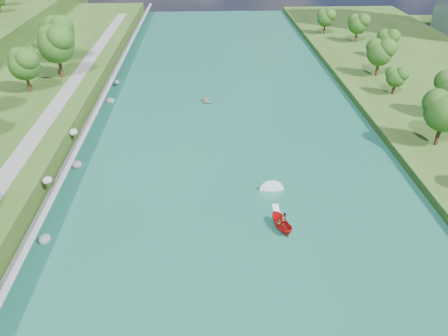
{
  "coord_description": "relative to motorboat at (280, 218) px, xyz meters",
  "views": [
    {
      "loc": [
        -4.01,
        -40.24,
        36.42
      ],
      "look_at": [
        -1.51,
        15.74,
        2.5
      ],
      "focal_mm": 35.0,
      "sensor_mm": 36.0,
      "label": 1
    }
  ],
  "objects": [
    {
      "name": "raft",
      "position": [
        -9.35,
        41.55,
        -0.37
      ],
      "size": [
        3.71,
        3.9,
        1.62
      ],
      "rotation": [
        0.0,
        0.0,
        0.63
      ],
      "color": "#9B9FA4",
      "rests_on": "river_water"
    },
    {
      "name": "riverside_path",
      "position": [
        -37.95,
        14.63,
        2.71
      ],
      "size": [
        3.0,
        200.0,
        0.1
      ],
      "primitive_type": "cube",
      "color": "gray",
      "rests_on": "berm_west"
    },
    {
      "name": "river_water",
      "position": [
        -5.45,
        14.63,
        -0.79
      ],
      "size": [
        55.0,
        240.0,
        0.1
      ],
      "primitive_type": "cube",
      "color": "#175848",
      "rests_on": "ground"
    },
    {
      "name": "motorboat",
      "position": [
        0.0,
        0.0,
        0.0
      ],
      "size": [
        3.6,
        19.11,
        2.16
      ],
      "rotation": [
        0.0,
        0.0,
        3.48
      ],
      "color": "#BA100E",
      "rests_on": "river_water"
    },
    {
      "name": "ground",
      "position": [
        -5.45,
        -5.37,
        -0.84
      ],
      "size": [
        260.0,
        260.0,
        0.0
      ],
      "primitive_type": "plane",
      "color": "#2D5119",
      "rests_on": "ground"
    },
    {
      "name": "riprap_bank",
      "position": [
        -31.29,
        13.71,
        0.95
      ],
      "size": [
        4.08,
        236.0,
        4.12
      ],
      "color": "slate",
      "rests_on": "ground"
    }
  ]
}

